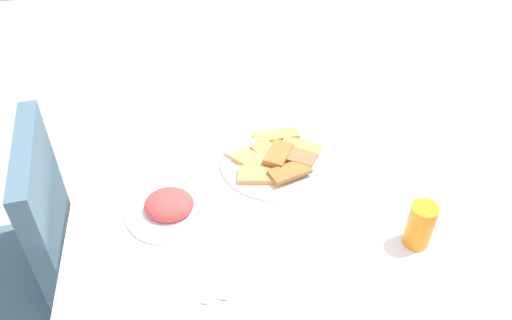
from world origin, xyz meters
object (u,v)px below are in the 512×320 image
object	(u,v)px
pide_platter	(273,159)
soda_can	(420,225)
dining_table	(244,189)
dining_chair	(22,257)
fork	(232,267)
spoon	(217,269)
paper_napkin	(224,269)
salad_plate_greens	(169,207)

from	to	relation	value
pide_platter	soda_can	xyz separation A→B (m)	(-0.34, -0.30, 0.05)
dining_table	dining_chair	xyz separation A→B (m)	(-0.05, 0.66, -0.13)
dining_chair	soda_can	distance (m)	1.12
soda_can	fork	bearing A→B (deg)	92.46
spoon	dining_table	bearing A→B (deg)	4.33
dining_table	pide_platter	bearing A→B (deg)	-75.53
dining_table	paper_napkin	world-z (taller)	paper_napkin
salad_plate_greens	soda_can	xyz separation A→B (m)	(-0.19, -0.60, 0.04)
dining_chair	fork	xyz separation A→B (m)	(-0.28, -0.59, 0.21)
pide_platter	paper_napkin	size ratio (longest dim) A/B	2.41
fork	paper_napkin	bearing A→B (deg)	108.51
dining_table	paper_napkin	distance (m)	0.36
spoon	salad_plate_greens	bearing A→B (deg)	48.72
dining_chair	spoon	world-z (taller)	dining_chair
fork	spoon	world-z (taller)	same
salad_plate_greens	fork	xyz separation A→B (m)	(-0.21, -0.14, -0.01)
spoon	fork	bearing A→B (deg)	-68.46
pide_platter	paper_napkin	xyz separation A→B (m)	(-0.36, 0.18, -0.01)
dining_table	paper_napkin	xyz separation A→B (m)	(-0.34, 0.09, 0.07)
pide_platter	salad_plate_greens	size ratio (longest dim) A/B	1.34
dining_chair	soda_can	bearing A→B (deg)	-104.15
dining_chair	fork	size ratio (longest dim) A/B	5.06
dining_chair	paper_napkin	distance (m)	0.67
dining_table	spoon	xyz separation A→B (m)	(-0.34, 0.10, 0.08)
dining_table	soda_can	world-z (taller)	soda_can
soda_can	spoon	world-z (taller)	soda_can
dining_table	dining_chair	bearing A→B (deg)	94.70
salad_plate_greens	dining_table	bearing A→B (deg)	-58.01
paper_napkin	fork	xyz separation A→B (m)	(0.00, -0.02, 0.00)
paper_napkin	fork	size ratio (longest dim) A/B	0.72
pide_platter	salad_plate_greens	xyz separation A→B (m)	(-0.15, 0.30, 0.01)
dining_table	salad_plate_greens	world-z (taller)	salad_plate_greens
dining_table	fork	bearing A→B (deg)	168.50
dining_chair	fork	distance (m)	0.69
pide_platter	salad_plate_greens	bearing A→B (deg)	117.28
dining_table	pide_platter	xyz separation A→B (m)	(0.02, -0.09, 0.09)
dining_table	pide_platter	distance (m)	0.13
dining_table	soda_can	bearing A→B (deg)	-129.26
dining_table	fork	size ratio (longest dim) A/B	6.24
salad_plate_greens	paper_napkin	size ratio (longest dim) A/B	1.80
paper_napkin	spoon	distance (m)	0.02
dining_chair	paper_napkin	xyz separation A→B (m)	(-0.28, -0.57, 0.21)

